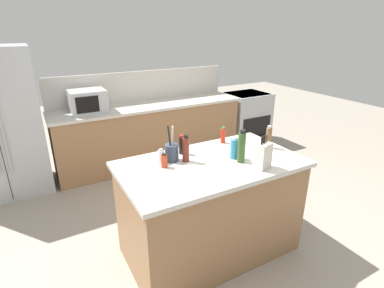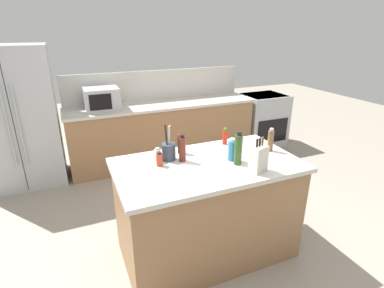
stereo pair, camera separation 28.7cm
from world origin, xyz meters
The scene contains 17 objects.
ground_plane centered at (0.00, 0.00, 0.00)m, with size 14.00×14.00×0.00m, color gray.
back_counter_run centered at (0.30, 2.20, 0.47)m, with size 2.90×0.66×0.94m.
wall_backsplash centered at (0.30, 2.52, 1.17)m, with size 2.86×0.03×0.46m, color beige.
kitchen_island centered at (0.00, 0.00, 0.47)m, with size 1.60×0.90×0.94m.
refrigerator centered at (-1.68, 2.25, 0.92)m, with size 0.97×0.75×1.84m.
range_oven centered at (2.17, 2.20, 0.47)m, with size 0.76×0.65×0.92m.
microwave centered at (-0.59, 2.20, 1.09)m, with size 0.47×0.39×0.31m.
knife_block centered at (0.30, -0.30, 1.05)m, with size 0.15×0.13×0.29m.
utensil_crock centered at (-0.29, 0.20, 1.02)m, with size 0.12×0.12×0.32m.
soy_sauce_bottle centered at (-0.14, 0.30, 1.03)m, with size 0.06×0.06×0.18m.
pepper_grinder centered at (0.66, 0.02, 1.05)m, with size 0.06×0.06×0.22m.
spice_jar_paprika centered at (-0.40, 0.11, 1.00)m, with size 0.06×0.06×0.12m.
dish_soap_bottle centered at (0.22, -0.02, 1.03)m, with size 0.07×0.07×0.20m.
hot_sauce_bottle centered at (0.35, 0.34, 1.02)m, with size 0.05×0.05×0.17m.
vinegar_bottle centered at (-0.18, 0.13, 1.06)m, with size 0.06×0.06×0.25m.
salt_shaker centered at (-0.39, 0.20, 1.00)m, with size 0.05×0.05×0.13m.
olive_oil_bottle centered at (0.23, -0.12, 1.08)m, with size 0.07×0.07×0.30m.
Camera 2 is at (-1.04, -2.11, 2.04)m, focal length 28.00 mm.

